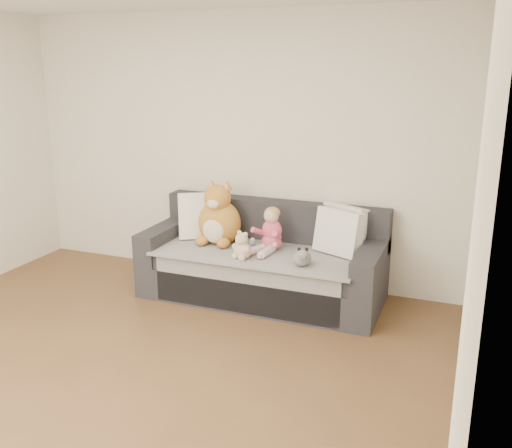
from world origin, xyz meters
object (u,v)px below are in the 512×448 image
Objects in this scene: toddler at (270,232)px; teddy_bear at (242,248)px; sippy_cup at (252,246)px; sofa at (263,264)px; plush_cat at (219,219)px.

toddler is 1.63× the size of teddy_bear.
sippy_cup is (-0.13, -0.11, -0.11)m from toddler.
sofa is 0.45m from teddy_bear.
sippy_cup is (0.40, -0.16, -0.17)m from plush_cat.
sippy_cup is (0.02, 0.19, -0.04)m from teddy_bear.
sofa is 0.60m from plush_cat.
teddy_bear is at bearing -43.70° from plush_cat.
sofa is 0.28m from sippy_cup.
sofa is 8.62× the size of teddy_bear.
plush_cat reaches higher than teddy_bear.
sofa is 19.28× the size of sippy_cup.
sippy_cup is at bearing -22.65° from plush_cat.
plush_cat is 2.48× the size of teddy_bear.
teddy_bear reaches higher than sippy_cup.
teddy_bear is (-0.15, -0.31, -0.07)m from toddler.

